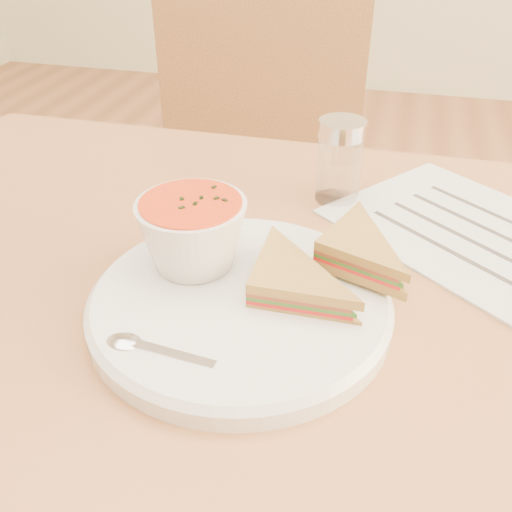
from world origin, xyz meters
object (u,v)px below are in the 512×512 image
(plate, at_px, (240,305))
(condiment_shaker, at_px, (339,161))
(chair_far, at_px, (250,233))
(dining_table, at_px, (245,498))
(soup_bowl, at_px, (193,237))

(plate, relative_size, condiment_shaker, 2.75)
(chair_far, height_order, plate, chair_far)
(dining_table, bearing_deg, soup_bowl, -156.87)
(dining_table, relative_size, plate, 3.64)
(condiment_shaker, bearing_deg, soup_bowl, -118.35)
(soup_bowl, bearing_deg, condiment_shaker, 61.65)
(dining_table, height_order, soup_bowl, soup_bowl)
(dining_table, distance_m, chair_far, 0.53)
(soup_bowl, bearing_deg, chair_far, 99.43)
(condiment_shaker, bearing_deg, dining_table, -110.23)
(plate, xyz_separation_m, soup_bowl, (-0.05, 0.03, 0.04))
(chair_far, distance_m, condiment_shaker, 0.50)
(chair_far, bearing_deg, condiment_shaker, 114.22)
(dining_table, bearing_deg, condiment_shaker, 69.77)
(dining_table, xyz_separation_m, plate, (0.01, -0.05, 0.38))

